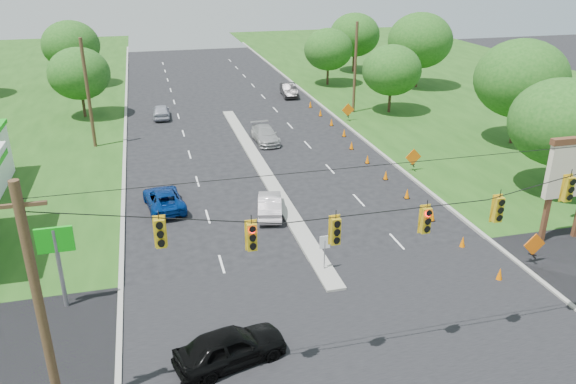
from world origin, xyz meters
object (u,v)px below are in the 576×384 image
object	(u,v)px
pylon_sign	(573,172)
blue_pickup	(164,199)
black_sedan	(230,347)
white_sedan	(270,205)

from	to	relation	value
pylon_sign	blue_pickup	xyz separation A→B (m)	(-21.84, 9.76, -3.35)
black_sedan	white_sedan	bearing A→B (deg)	-34.13
white_sedan	blue_pickup	distance (m)	6.85
black_sedan	white_sedan	xyz separation A→B (m)	(4.56, 13.07, -0.09)
black_sedan	blue_pickup	world-z (taller)	black_sedan
pylon_sign	white_sedan	xyz separation A→B (m)	(-15.50, 7.17, -3.33)
pylon_sign	white_sedan	size ratio (longest dim) A/B	1.50
pylon_sign	blue_pickup	size ratio (longest dim) A/B	1.30
pylon_sign	white_sedan	distance (m)	17.40
white_sedan	blue_pickup	size ratio (longest dim) A/B	0.87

